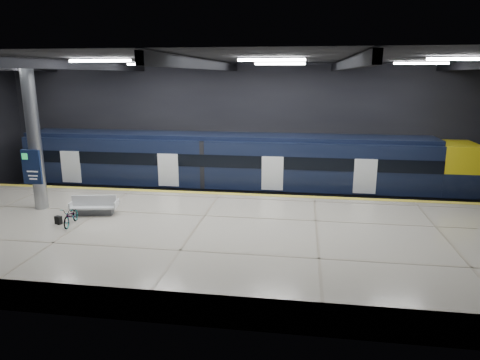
# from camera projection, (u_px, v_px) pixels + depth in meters

# --- Properties ---
(ground) EXTENTS (30.00, 30.00, 0.00)m
(ground) POSITION_uv_depth(u_px,v_px,m) (210.00, 231.00, 20.66)
(ground) COLOR black
(ground) RESTS_ON ground
(room_shell) EXTENTS (30.10, 16.10, 8.05)m
(room_shell) POSITION_uv_depth(u_px,v_px,m) (208.00, 111.00, 19.29)
(room_shell) COLOR black
(room_shell) RESTS_ON ground
(platform) EXTENTS (30.00, 11.00, 1.10)m
(platform) POSITION_uv_depth(u_px,v_px,m) (197.00, 239.00, 18.13)
(platform) COLOR #B5AD99
(platform) RESTS_ON ground
(safety_strip) EXTENTS (30.00, 0.40, 0.01)m
(safety_strip) POSITION_uv_depth(u_px,v_px,m) (220.00, 193.00, 23.04)
(safety_strip) COLOR gold
(safety_strip) RESTS_ON platform
(rails) EXTENTS (30.00, 1.52, 0.16)m
(rails) POSITION_uv_depth(u_px,v_px,m) (229.00, 198.00, 25.92)
(rails) COLOR gray
(rails) RESTS_ON ground
(train) EXTENTS (29.40, 2.84, 3.79)m
(train) POSITION_uv_depth(u_px,v_px,m) (254.00, 166.00, 25.24)
(train) COLOR black
(train) RESTS_ON ground
(bench) EXTENTS (2.18, 1.21, 0.91)m
(bench) POSITION_uv_depth(u_px,v_px,m) (95.00, 208.00, 19.52)
(bench) COLOR #595B60
(bench) RESTS_ON platform
(bicycle) EXTENTS (0.77, 1.59, 0.80)m
(bicycle) POSITION_uv_depth(u_px,v_px,m) (71.00, 216.00, 18.14)
(bicycle) COLOR #99999E
(bicycle) RESTS_ON platform
(pannier_bag) EXTENTS (0.34, 0.27, 0.35)m
(pannier_bag) POSITION_uv_depth(u_px,v_px,m) (58.00, 220.00, 18.28)
(pannier_bag) COLOR black
(pannier_bag) RESTS_ON platform
(info_column) EXTENTS (0.90, 0.78, 6.90)m
(info_column) POSITION_uv_depth(u_px,v_px,m) (34.00, 139.00, 19.73)
(info_column) COLOR #9EA0A5
(info_column) RESTS_ON platform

